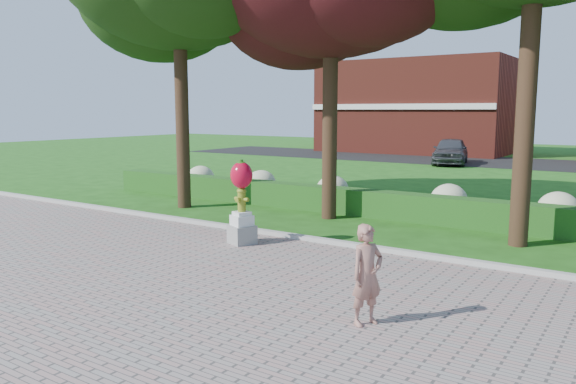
# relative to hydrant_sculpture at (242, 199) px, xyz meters

# --- Properties ---
(ground) EXTENTS (100.00, 100.00, 0.00)m
(ground) POSITION_rel_hydrant_sculpture_xyz_m (2.05, -1.86, -1.12)
(ground) COLOR #1D4F13
(ground) RESTS_ON ground
(walkway) EXTENTS (40.00, 14.00, 0.04)m
(walkway) POSITION_rel_hydrant_sculpture_xyz_m (2.05, -5.86, -1.10)
(walkway) COLOR gray
(walkway) RESTS_ON ground
(curb) EXTENTS (40.00, 0.18, 0.15)m
(curb) POSITION_rel_hydrant_sculpture_xyz_m (2.05, 1.14, -1.04)
(curb) COLOR #ADADA5
(curb) RESTS_ON ground
(lawn_hedge) EXTENTS (24.00, 0.70, 0.80)m
(lawn_hedge) POSITION_rel_hydrant_sculpture_xyz_m (2.05, 5.14, -0.72)
(lawn_hedge) COLOR #154B16
(lawn_hedge) RESTS_ON ground
(hydrangea_row) EXTENTS (20.10, 1.10, 0.99)m
(hydrangea_row) POSITION_rel_hydrant_sculpture_xyz_m (2.63, 6.14, -0.57)
(hydrangea_row) COLOR #B7BA8E
(hydrangea_row) RESTS_ON ground
(street) EXTENTS (50.00, 8.00, 0.02)m
(street) POSITION_rel_hydrant_sculpture_xyz_m (2.05, 26.14, -1.11)
(street) COLOR black
(street) RESTS_ON ground
(building_left) EXTENTS (14.00, 8.00, 7.00)m
(building_left) POSITION_rel_hydrant_sculpture_xyz_m (-7.95, 32.14, 2.38)
(building_left) COLOR maroon
(building_left) RESTS_ON ground
(hydrant_sculpture) EXTENTS (0.72, 0.72, 2.03)m
(hydrant_sculpture) POSITION_rel_hydrant_sculpture_xyz_m (0.00, 0.00, 0.00)
(hydrant_sculpture) COLOR gray
(hydrant_sculpture) RESTS_ON walkway
(woman) EXTENTS (0.57, 0.66, 1.53)m
(woman) POSITION_rel_hydrant_sculpture_xyz_m (4.76, -3.03, -0.31)
(woman) COLOR #A06A5B
(woman) RESTS_ON walkway
(parked_car) EXTENTS (2.93, 5.02, 1.60)m
(parked_car) POSITION_rel_hydrant_sculpture_xyz_m (-2.31, 23.14, -0.29)
(parked_car) COLOR #3E4045
(parked_car) RESTS_ON street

